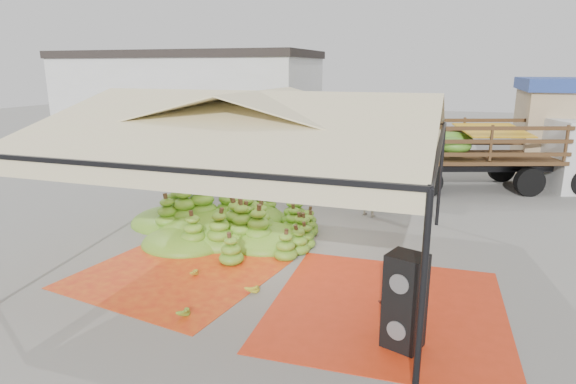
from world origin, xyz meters
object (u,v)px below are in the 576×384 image
(speaker_stack, at_px, (405,302))
(truck_right, at_px, (510,146))
(banana_heap, at_px, (218,211))
(truck_left, at_px, (327,144))
(vendor, at_px, (370,189))

(speaker_stack, distance_m, truck_right, 12.71)
(banana_heap, relative_size, truck_left, 0.75)
(banana_heap, relative_size, vendor, 3.47)
(speaker_stack, height_order, truck_right, truck_right)
(banana_heap, height_order, speaker_stack, speaker_stack)
(truck_left, bearing_deg, banana_heap, -94.96)
(speaker_stack, height_order, vendor, vendor)
(banana_heap, distance_m, speaker_stack, 6.88)
(banana_heap, bearing_deg, truck_left, 78.36)
(vendor, distance_m, truck_left, 4.48)
(speaker_stack, xyz_separation_m, truck_left, (-4.10, 10.88, 0.80))
(truck_left, relative_size, truck_right, 0.97)
(banana_heap, bearing_deg, vendor, 38.73)
(vendor, height_order, truck_right, truck_right)
(banana_heap, bearing_deg, speaker_stack, -37.06)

